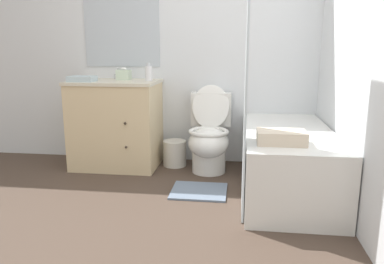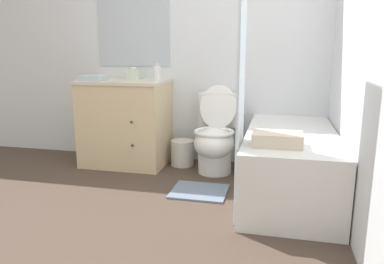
# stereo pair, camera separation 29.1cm
# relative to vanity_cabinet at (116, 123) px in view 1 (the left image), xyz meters

# --- Properties ---
(ground_plane) EXTENTS (14.00, 14.00, 0.00)m
(ground_plane) POSITION_rel_vanity_cabinet_xyz_m (0.76, -1.40, -0.43)
(ground_plane) COLOR #47382D
(wall_back) EXTENTS (8.00, 0.06, 2.50)m
(wall_back) POSITION_rel_vanity_cabinet_xyz_m (0.76, 0.31, 0.82)
(wall_back) COLOR silver
(wall_back) RESTS_ON ground_plane
(wall_right) EXTENTS (0.05, 2.69, 2.50)m
(wall_right) POSITION_rel_vanity_cabinet_xyz_m (1.97, -0.56, 0.82)
(wall_right) COLOR silver
(wall_right) RESTS_ON ground_plane
(vanity_cabinet) EXTENTS (0.83, 0.60, 0.85)m
(vanity_cabinet) POSITION_rel_vanity_cabinet_xyz_m (0.00, 0.00, 0.00)
(vanity_cabinet) COLOR beige
(vanity_cabinet) RESTS_ON ground_plane
(sink_faucet) EXTENTS (0.14, 0.12, 0.12)m
(sink_faucet) POSITION_rel_vanity_cabinet_xyz_m (-0.00, 0.19, 0.45)
(sink_faucet) COLOR silver
(sink_faucet) RESTS_ON vanity_cabinet
(toilet) EXTENTS (0.39, 0.62, 0.81)m
(toilet) POSITION_rel_vanity_cabinet_xyz_m (0.92, -0.05, -0.10)
(toilet) COLOR white
(toilet) RESTS_ON ground_plane
(bathtub) EXTENTS (0.68, 1.51, 0.51)m
(bathtub) POSITION_rel_vanity_cabinet_xyz_m (1.59, -0.47, -0.17)
(bathtub) COLOR white
(bathtub) RESTS_ON ground_plane
(shower_curtain) EXTENTS (0.02, 0.36, 2.01)m
(shower_curtain) POSITION_rel_vanity_cabinet_xyz_m (1.24, -0.96, 0.58)
(shower_curtain) COLOR silver
(shower_curtain) RESTS_ON ground_plane
(wastebasket) EXTENTS (0.23, 0.23, 0.25)m
(wastebasket) POSITION_rel_vanity_cabinet_xyz_m (0.56, 0.07, -0.31)
(wastebasket) COLOR silver
(wastebasket) RESTS_ON ground_plane
(tissue_box) EXTENTS (0.12, 0.12, 0.12)m
(tissue_box) POSITION_rel_vanity_cabinet_xyz_m (0.06, 0.10, 0.46)
(tissue_box) COLOR silver
(tissue_box) RESTS_ON vanity_cabinet
(soap_dispenser) EXTENTS (0.07, 0.07, 0.17)m
(soap_dispenser) POSITION_rel_vanity_cabinet_xyz_m (0.34, -0.01, 0.49)
(soap_dispenser) COLOR silver
(soap_dispenser) RESTS_ON vanity_cabinet
(hand_towel_folded) EXTENTS (0.24, 0.17, 0.05)m
(hand_towel_folded) POSITION_rel_vanity_cabinet_xyz_m (-0.26, -0.15, 0.44)
(hand_towel_folded) COLOR silver
(hand_towel_folded) RESTS_ON vanity_cabinet
(bath_towel_folded) EXTENTS (0.33, 0.22, 0.09)m
(bath_towel_folded) POSITION_rel_vanity_cabinet_xyz_m (1.48, -0.93, 0.12)
(bath_towel_folded) COLOR beige
(bath_towel_folded) RESTS_ON bathtub
(bath_mat) EXTENTS (0.45, 0.39, 0.02)m
(bath_mat) POSITION_rel_vanity_cabinet_xyz_m (0.89, -0.61, -0.43)
(bath_mat) COLOR slate
(bath_mat) RESTS_ON ground_plane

